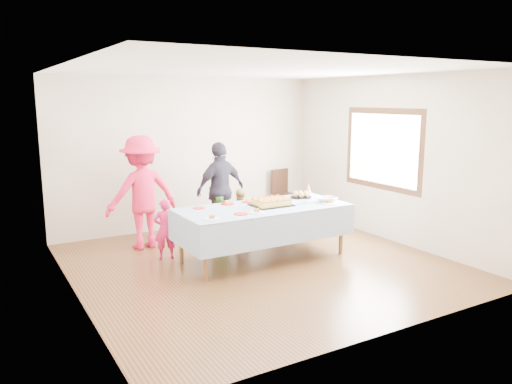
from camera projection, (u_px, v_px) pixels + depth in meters
ground at (260, 264)px, 7.13m from camera, size 5.00×5.00×0.00m
room_walls at (263, 140)px, 6.84m from camera, size 5.04×5.04×2.72m
party_table at (263, 210)px, 7.25m from camera, size 2.50×1.10×0.78m
birthday_cake at (271, 202)px, 7.30m from camera, size 0.57×0.44×0.10m
rolls_tray at (301, 195)px, 7.88m from camera, size 0.34×0.34×0.10m
punch_bowl at (327, 199)px, 7.57m from camera, size 0.30×0.30×0.07m
party_hat at (308, 189)px, 8.16m from camera, size 0.10×0.10×0.18m
fork_pile at (305, 201)px, 7.46m from camera, size 0.24×0.18×0.07m
plate_red_far_a at (199, 208)px, 7.12m from camera, size 0.17×0.17×0.01m
plate_red_far_b at (227, 204)px, 7.40m from camera, size 0.20×0.20×0.01m
plate_red_far_c at (248, 202)px, 7.55m from camera, size 0.19×0.19×0.01m
plate_red_far_d at (281, 198)px, 7.86m from camera, size 0.19×0.19×0.01m
plate_red_near at (241, 214)px, 6.76m from camera, size 0.19×0.19×0.01m
plate_white_left at (212, 219)px, 6.47m from camera, size 0.20×0.20×0.01m
plate_white_mid at (257, 212)px, 6.84m from camera, size 0.21×0.21×0.01m
plate_white_right at (329, 203)px, 7.43m from camera, size 0.22×0.22×0.01m
dining_chair at (283, 191)px, 9.90m from camera, size 0.46×0.46×0.95m
toddler_left at (165, 229)px, 7.28m from camera, size 0.37×0.28×0.90m
toddler_mid at (219, 215)px, 8.41m from camera, size 0.39×0.26×0.79m
toddler_right at (239, 215)px, 8.16m from camera, size 0.48×0.41×0.88m
adult_left at (142, 193)px, 7.76m from camera, size 1.19×0.74×1.77m
adult_right at (221, 190)px, 8.45m from camera, size 1.00×0.56×1.61m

